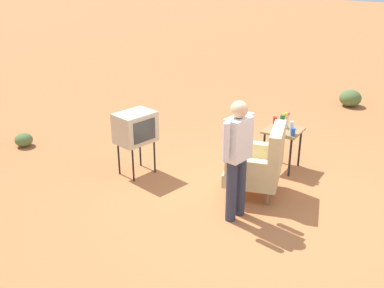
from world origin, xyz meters
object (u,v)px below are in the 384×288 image
Objects in this scene: bottle_short_clear at (292,127)px; person_standing at (237,153)px; side_table at (283,136)px; soda_can_red at (275,120)px; bottle_wine_green at (282,125)px; tv_on_stand at (135,128)px; soda_can_blue at (293,132)px; armchair at (260,163)px; flower_vase at (286,119)px.

person_standing is at bearing -4.31° from bottle_short_clear.
bottle_short_clear is (-1.67, 0.13, -0.16)m from person_standing.
side_table is 0.33m from soda_can_red.
person_standing is 1.54m from bottle_wine_green.
bottle_short_clear reaches higher than soda_can_red.
tv_on_stand is at bearing -57.62° from bottle_short_clear.
tv_on_stand is at bearing -59.95° from soda_can_blue.
soda_can_red and soda_can_blue have the same top height.
armchair is 0.89m from soda_can_blue.
bottle_short_clear is (-0.14, 0.11, -0.06)m from bottle_wine_green.
soda_can_red is (-0.41, -0.27, -0.10)m from bottle_wine_green.
person_standing is 8.20× the size of bottle_short_clear.
flower_vase is at bearing -169.62° from bottle_wine_green.
bottle_wine_green is 2.62× the size of soda_can_blue.
soda_can_red is 0.25m from flower_vase.
side_table is at bearing -178.74° from person_standing.
soda_can_blue is 0.11m from bottle_short_clear.
bottle_wine_green is at bearing 10.38° from flower_vase.
tv_on_stand is 2.45m from soda_can_blue.
flower_vase reaches higher than soda_can_red.
bottle_short_clear is at bearing 172.98° from armchair.
soda_can_red is at bearing -167.12° from armchair.
tv_on_stand is 2.28m from bottle_wine_green.
tv_on_stand is at bearing -51.70° from flower_vase.
person_standing is 6.19× the size of flower_vase.
bottle_short_clear is (0.09, 0.17, 0.20)m from side_table.
bottle_short_clear is at bearing 55.05° from soda_can_red.
side_table is 0.27m from flower_vase.
bottle_short_clear is (-1.31, 2.06, -0.01)m from tv_on_stand.
bottle_wine_green is at bearing 33.74° from soda_can_red.
flower_vase is (-0.32, -0.06, -0.01)m from bottle_wine_green.
side_table is at bearing 126.47° from tv_on_stand.
bottle_wine_green is 0.20m from soda_can_blue.
side_table is at bearing -167.52° from bottle_wine_green.
flower_vase is at bearing -178.57° from person_standing.
armchair reaches higher than flower_vase.
flower_vase is (-1.11, -0.06, 0.33)m from armchair.
side_table is at bearing -177.11° from armchair.
bottle_wine_green is at bearing -71.62° from soda_can_blue.
tv_on_stand is 3.89× the size of flower_vase.
bottle_wine_green reaches higher than bottle_short_clear.
tv_on_stand is 1.98m from person_standing.
person_standing reaches higher than soda_can_blue.
bottle_short_clear reaches higher than soda_can_blue.
bottle_wine_green is 1.60× the size of bottle_short_clear.
person_standing is at bearing -0.96° from armchair.
tv_on_stand reaches higher than soda_can_blue.
armchair is 4.00× the size of flower_vase.
side_table is 2.11× the size of bottle_wine_green.
soda_can_red is at bearing -124.95° from bottle_short_clear.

